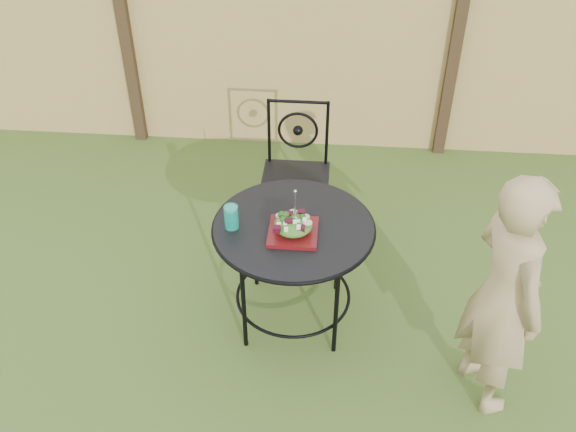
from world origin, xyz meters
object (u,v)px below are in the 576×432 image
object	(u,v)px
patio_chair	(296,169)
diner	(504,296)
salad_plate	(293,232)
patio_table	(293,244)

from	to	relation	value
patio_chair	diner	distance (m)	1.77
diner	salad_plate	bearing A→B (deg)	48.69
patio_table	salad_plate	world-z (taller)	salad_plate
diner	patio_table	bearing A→B (deg)	45.41
patio_table	diner	bearing A→B (deg)	-22.98
salad_plate	patio_chair	bearing A→B (deg)	93.19
patio_table	salad_plate	xyz separation A→B (m)	(0.00, -0.07, 0.15)
patio_table	patio_chair	bearing A→B (deg)	93.27
patio_table	diner	size ratio (longest dim) A/B	0.65
diner	salad_plate	distance (m)	1.14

